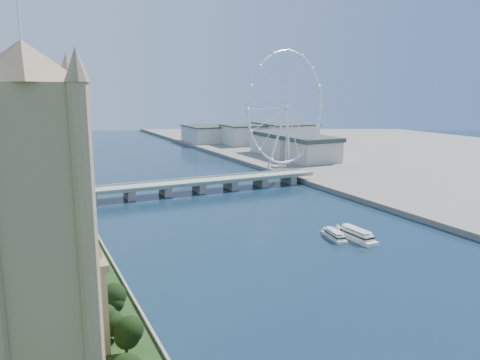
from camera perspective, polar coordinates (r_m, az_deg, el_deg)
tree_row at (r=153.60m, az=-13.53°, el=-19.90°), size 8.88×184.88×21.24m
victoria_tower at (r=131.17m, az=-23.61°, el=-4.43°), size 28.16×28.16×112.00m
parliament_range at (r=251.75m, az=-22.38°, el=-5.70°), size 24.00×200.00×70.00m
big_ben at (r=350.70m, az=-24.01°, el=6.69°), size 20.02×20.02×110.00m
westminster_bridge at (r=404.62m, az=-5.03°, el=-0.52°), size 220.00×22.00×9.50m
london_eye at (r=498.94m, az=5.73°, el=8.70°), size 113.60×39.12×124.30m
county_hall at (r=597.60m, az=6.43°, el=2.56°), size 54.00×144.00×35.00m
city_skyline at (r=659.99m, az=-9.77°, el=4.75°), size 505.00×280.00×32.00m
tour_boat_near at (r=286.21m, az=13.98°, el=-7.08°), size 8.85×32.46×7.17m
tour_boat_far at (r=285.14m, az=11.41°, el=-7.03°), size 10.57×25.83×5.50m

